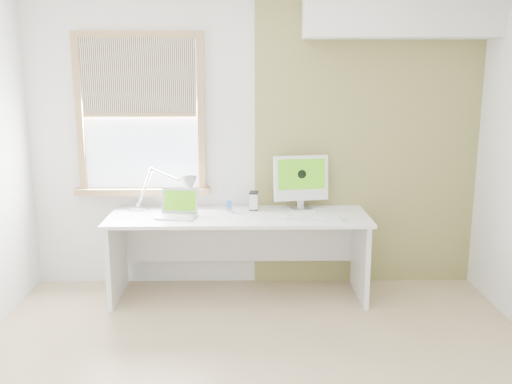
{
  "coord_description": "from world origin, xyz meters",
  "views": [
    {
      "loc": [
        -0.07,
        -3.22,
        1.92
      ],
      "look_at": [
        0.0,
        1.05,
        1.0
      ],
      "focal_mm": 39.33,
      "sensor_mm": 36.0,
      "label": 1
    }
  ],
  "objects_px": {
    "desk": "(239,235)",
    "external_drive": "(254,201)",
    "desk_lamp": "(179,189)",
    "imac": "(301,179)",
    "laptop": "(178,210)"
  },
  "relations": [
    {
      "from": "external_drive",
      "to": "imac",
      "type": "distance_m",
      "value": 0.46
    },
    {
      "from": "desk_lamp",
      "to": "laptop",
      "type": "relative_size",
      "value": 1.88
    },
    {
      "from": "desk",
      "to": "external_drive",
      "type": "relative_size",
      "value": 14.04
    },
    {
      "from": "desk",
      "to": "laptop",
      "type": "relative_size",
      "value": 6.25
    },
    {
      "from": "laptop",
      "to": "external_drive",
      "type": "xyz_separation_m",
      "value": [
        0.64,
        0.23,
        0.02
      ]
    },
    {
      "from": "external_drive",
      "to": "imac",
      "type": "relative_size",
      "value": 0.32
    },
    {
      "from": "desk",
      "to": "imac",
      "type": "height_order",
      "value": "imac"
    },
    {
      "from": "desk",
      "to": "external_drive",
      "type": "xyz_separation_m",
      "value": [
        0.13,
        0.14,
        0.27
      ]
    },
    {
      "from": "desk_lamp",
      "to": "external_drive",
      "type": "xyz_separation_m",
      "value": [
        0.65,
        0.04,
        -0.12
      ]
    },
    {
      "from": "desk",
      "to": "desk_lamp",
      "type": "height_order",
      "value": "desk_lamp"
    },
    {
      "from": "desk",
      "to": "imac",
      "type": "distance_m",
      "value": 0.73
    },
    {
      "from": "desk_lamp",
      "to": "imac",
      "type": "bearing_deg",
      "value": 3.46
    },
    {
      "from": "laptop",
      "to": "imac",
      "type": "xyz_separation_m",
      "value": [
        1.05,
        0.25,
        0.21
      ]
    },
    {
      "from": "external_drive",
      "to": "imac",
      "type": "bearing_deg",
      "value": 2.88
    },
    {
      "from": "desk_lamp",
      "to": "laptop",
      "type": "height_order",
      "value": "desk_lamp"
    }
  ]
}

